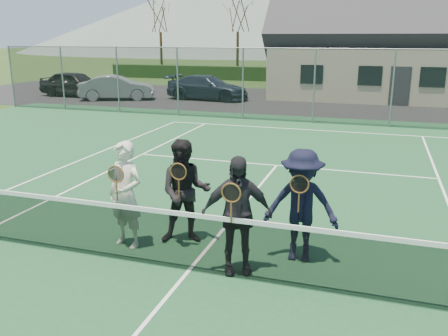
# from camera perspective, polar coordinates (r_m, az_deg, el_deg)

# --- Properties ---
(ground) EXTENTS (220.00, 220.00, 0.00)m
(ground) POSITION_cam_1_polar(r_m,az_deg,el_deg) (26.37, 12.52, 7.64)
(ground) COLOR #264017
(ground) RESTS_ON ground
(court_surface) EXTENTS (30.00, 30.00, 0.02)m
(court_surface) POSITION_cam_1_polar(r_m,az_deg,el_deg) (7.37, -4.22, -12.30)
(court_surface) COLOR #1C4C2B
(court_surface) RESTS_ON ground
(tarmac_carpark) EXTENTS (40.00, 12.00, 0.01)m
(tarmac_carpark) POSITION_cam_1_polar(r_m,az_deg,el_deg) (27.04, 3.99, 8.16)
(tarmac_carpark) COLOR black
(tarmac_carpark) RESTS_ON ground
(hedge_row) EXTENTS (40.00, 1.20, 1.10)m
(hedge_row) POSITION_cam_1_polar(r_m,az_deg,el_deg) (38.21, 14.47, 10.68)
(hedge_row) COLOR black
(hedge_row) RESTS_ON ground
(hill_west) EXTENTS (110.00, 110.00, 18.00)m
(hill_west) POSITION_cam_1_polar(r_m,az_deg,el_deg) (104.85, 2.95, 18.52)
(hill_west) COLOR #57695E
(hill_west) RESTS_ON ground
(car_a) EXTENTS (4.49, 2.06, 1.49)m
(car_a) POSITION_cam_1_polar(r_m,az_deg,el_deg) (29.97, -17.46, 9.64)
(car_a) COLOR black
(car_a) RESTS_ON ground
(car_b) EXTENTS (4.34, 2.95, 1.35)m
(car_b) POSITION_cam_1_polar(r_m,az_deg,el_deg) (27.69, -12.78, 9.40)
(car_b) COLOR gray
(car_b) RESTS_ON ground
(car_c) EXTENTS (4.85, 2.31, 1.36)m
(car_c) POSITION_cam_1_polar(r_m,az_deg,el_deg) (27.11, -2.01, 9.65)
(car_c) COLOR #1A2435
(car_c) RESTS_ON ground
(court_markings) EXTENTS (11.03, 23.83, 0.01)m
(court_markings) POSITION_cam_1_polar(r_m,az_deg,el_deg) (7.36, -4.22, -12.20)
(court_markings) COLOR white
(court_markings) RESTS_ON court_surface
(tennis_net) EXTENTS (11.68, 0.08, 1.10)m
(tennis_net) POSITION_cam_1_polar(r_m,az_deg,el_deg) (7.14, -4.31, -8.54)
(tennis_net) COLOR slate
(tennis_net) RESTS_ON ground
(perimeter_fence) EXTENTS (30.07, 0.07, 3.02)m
(perimeter_fence) POSITION_cam_1_polar(r_m,az_deg,el_deg) (19.77, 10.80, 9.67)
(perimeter_fence) COLOR slate
(perimeter_fence) RESTS_ON ground
(clubhouse) EXTENTS (15.60, 8.20, 7.70)m
(clubhouse) POSITION_cam_1_polar(r_m,az_deg,el_deg) (30.06, 21.69, 15.50)
(clubhouse) COLOR beige
(clubhouse) RESTS_ON ground
(tree_a) EXTENTS (3.20, 3.20, 7.77)m
(tree_a) POSITION_cam_1_polar(r_m,az_deg,el_deg) (43.25, -7.74, 18.48)
(tree_a) COLOR #342313
(tree_a) RESTS_ON ground
(tree_b) EXTENTS (3.20, 3.20, 7.77)m
(tree_b) POSITION_cam_1_polar(r_m,az_deg,el_deg) (40.75, 1.68, 18.80)
(tree_b) COLOR #342413
(tree_b) RESTS_ON ground
(tree_c) EXTENTS (3.20, 3.20, 7.77)m
(tree_c) POSITION_cam_1_polar(r_m,az_deg,el_deg) (39.09, 18.19, 18.22)
(tree_c) COLOR #331F12
(tree_c) RESTS_ON ground
(player_a) EXTENTS (0.74, 0.57, 1.80)m
(player_a) POSITION_cam_1_polar(r_m,az_deg,el_deg) (8.02, -11.73, -3.16)
(player_a) COLOR silver
(player_a) RESTS_ON court_surface
(player_b) EXTENTS (1.05, 0.93, 1.80)m
(player_b) POSITION_cam_1_polar(r_m,az_deg,el_deg) (8.02, -4.66, -2.87)
(player_b) COLOR black
(player_b) RESTS_ON court_surface
(player_c) EXTENTS (1.14, 0.82, 1.80)m
(player_c) POSITION_cam_1_polar(r_m,az_deg,el_deg) (6.99, 1.51, -5.66)
(player_c) COLOR black
(player_c) RESTS_ON court_surface
(player_d) EXTENTS (1.21, 0.75, 1.80)m
(player_d) POSITION_cam_1_polar(r_m,az_deg,el_deg) (7.45, 9.26, -4.49)
(player_d) COLOR black
(player_d) RESTS_ON court_surface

